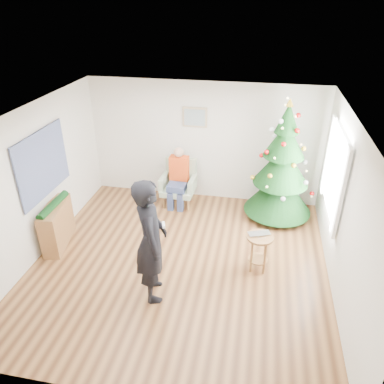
% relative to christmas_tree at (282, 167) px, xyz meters
% --- Properties ---
extents(floor, '(5.00, 5.00, 0.00)m').
position_rel_christmas_tree_xyz_m(floor, '(-1.65, -1.93, -1.12)').
color(floor, brown).
rests_on(floor, ground).
extents(ceiling, '(5.00, 5.00, 0.00)m').
position_rel_christmas_tree_xyz_m(ceiling, '(-1.65, -1.93, 1.48)').
color(ceiling, white).
rests_on(ceiling, wall_back).
extents(wall_back, '(5.00, 0.00, 5.00)m').
position_rel_christmas_tree_xyz_m(wall_back, '(-1.65, 0.57, 0.18)').
color(wall_back, silver).
rests_on(wall_back, floor).
extents(wall_front, '(5.00, 0.00, 5.00)m').
position_rel_christmas_tree_xyz_m(wall_front, '(-1.65, -4.43, 0.18)').
color(wall_front, silver).
rests_on(wall_front, floor).
extents(wall_left, '(0.00, 5.00, 5.00)m').
position_rel_christmas_tree_xyz_m(wall_left, '(-4.15, -1.93, 0.18)').
color(wall_left, silver).
rests_on(wall_left, floor).
extents(wall_right, '(0.00, 5.00, 5.00)m').
position_rel_christmas_tree_xyz_m(wall_right, '(0.85, -1.93, 0.18)').
color(wall_right, silver).
rests_on(wall_right, floor).
extents(window_panel, '(0.04, 1.30, 1.40)m').
position_rel_christmas_tree_xyz_m(window_panel, '(0.82, -0.93, 0.38)').
color(window_panel, white).
rests_on(window_panel, wall_right).
extents(curtains, '(0.05, 1.75, 1.50)m').
position_rel_christmas_tree_xyz_m(curtains, '(0.79, -0.93, 0.38)').
color(curtains, white).
rests_on(curtains, wall_right).
extents(christmas_tree, '(1.37, 1.37, 2.48)m').
position_rel_christmas_tree_xyz_m(christmas_tree, '(0.00, 0.00, 0.00)').
color(christmas_tree, '#3F2816').
rests_on(christmas_tree, floor).
extents(stool, '(0.44, 0.44, 0.66)m').
position_rel_christmas_tree_xyz_m(stool, '(-0.33, -1.82, -0.78)').
color(stool, brown).
rests_on(stool, floor).
extents(laptop, '(0.42, 0.35, 0.03)m').
position_rel_christmas_tree_xyz_m(laptop, '(-0.33, -1.82, -0.44)').
color(laptop, silver).
rests_on(laptop, stool).
extents(armchair, '(0.75, 0.68, 0.98)m').
position_rel_christmas_tree_xyz_m(armchair, '(-2.12, 0.13, -0.75)').
color(armchair, '#93AB8A').
rests_on(armchair, floor).
extents(seated_person, '(0.41, 0.59, 1.29)m').
position_rel_christmas_tree_xyz_m(seated_person, '(-2.13, 0.08, -0.46)').
color(seated_person, navy).
rests_on(seated_person, armchair).
extents(standing_man, '(0.68, 0.84, 1.97)m').
position_rel_christmas_tree_xyz_m(standing_man, '(-1.89, -2.71, -0.13)').
color(standing_man, black).
rests_on(standing_man, floor).
extents(game_controller, '(0.08, 0.13, 0.04)m').
position_rel_christmas_tree_xyz_m(game_controller, '(-1.68, -2.74, 0.20)').
color(game_controller, white).
rests_on(game_controller, standing_man).
extents(console, '(0.47, 1.04, 0.80)m').
position_rel_christmas_tree_xyz_m(console, '(-3.98, -1.78, -0.72)').
color(console, brown).
rests_on(console, floor).
extents(garland, '(0.14, 0.90, 0.14)m').
position_rel_christmas_tree_xyz_m(garland, '(-3.98, -1.78, -0.30)').
color(garland, black).
rests_on(garland, console).
extents(tapestry, '(0.03, 1.50, 1.15)m').
position_rel_christmas_tree_xyz_m(tapestry, '(-4.11, -1.63, 0.43)').
color(tapestry, black).
rests_on(tapestry, wall_left).
extents(framed_picture, '(0.52, 0.05, 0.42)m').
position_rel_christmas_tree_xyz_m(framed_picture, '(-1.85, 0.53, 0.73)').
color(framed_picture, tan).
rests_on(framed_picture, wall_back).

